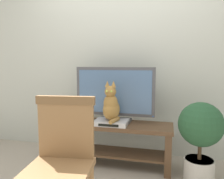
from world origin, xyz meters
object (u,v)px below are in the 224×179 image
object	(u,v)px
tv_stand	(113,136)
media_box	(111,122)
tv	(115,94)
potted_plant	(200,134)
book_stack	(73,116)
cat	(111,106)
wooden_chair	(61,155)

from	to	relation	value
tv_stand	media_box	bearing A→B (deg)	-92.77
tv	potted_plant	size ratio (longest dim) A/B	1.16
tv_stand	potted_plant	xyz separation A→B (m)	(0.92, -0.15, 0.14)
book_stack	potted_plant	bearing A→B (deg)	-7.51
media_box	book_stack	bearing A→B (deg)	168.88
cat	book_stack	distance (m)	0.55
tv	media_box	world-z (taller)	tv
book_stack	wooden_chair	bearing A→B (deg)	-69.65
tv	tv_stand	bearing A→B (deg)	-90.02
tv	wooden_chair	world-z (taller)	tv
cat	tv_stand	bearing A→B (deg)	88.54
tv	wooden_chair	bearing A→B (deg)	-94.35
potted_plant	tv_stand	bearing A→B (deg)	170.48
wooden_chair	potted_plant	bearing A→B (deg)	43.15
cat	potted_plant	world-z (taller)	cat
cat	wooden_chair	xyz separation A→B (m)	(-0.09, -1.02, -0.16)
media_box	potted_plant	size ratio (longest dim) A/B	0.46
tv_stand	wooden_chair	distance (m)	1.13
tv_stand	tv	size ratio (longest dim) A/B	1.44
media_box	book_stack	distance (m)	0.52
wooden_chair	potted_plant	distance (m)	1.39
tv_stand	wooden_chair	size ratio (longest dim) A/B	1.42
cat	book_stack	world-z (taller)	cat
media_box	potted_plant	bearing A→B (deg)	-5.50
tv_stand	media_box	xyz separation A→B (m)	(-0.00, -0.07, 0.17)
tv	book_stack	world-z (taller)	tv
potted_plant	book_stack	bearing A→B (deg)	172.49
wooden_chair	book_stack	xyz separation A→B (m)	(-0.42, 1.14, -0.01)
media_box	book_stack	world-z (taller)	book_stack
tv	potted_plant	bearing A→B (deg)	-14.47
media_box	book_stack	size ratio (longest dim) A/B	1.77
tv_stand	potted_plant	size ratio (longest dim) A/B	1.67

